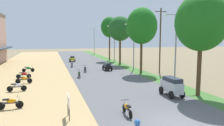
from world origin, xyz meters
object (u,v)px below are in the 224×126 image
at_px(parked_motorbike_nearest, 11,102).
at_px(car_sedan_black, 107,66).
at_px(streetlamp_farthest, 94,39).
at_px(median_tree_second, 142,26).
at_px(parked_motorbike_fourth, 24,75).
at_px(median_tree_nearest, 201,22).
at_px(motorbike_ahead_fifth, 72,64).
at_px(streetlamp_far, 114,41).
at_px(streetlamp_near, 176,44).
at_px(car_van_silver, 172,85).
at_px(car_sedan_yellow, 72,58).
at_px(utility_pole_near, 160,40).
at_px(median_tree_third, 120,29).
at_px(median_tree_fourth, 109,27).
at_px(parked_motorbike_second, 17,86).
at_px(motorbike_ahead_second, 127,108).
at_px(streetlamp_mid, 134,43).
at_px(street_signboard, 68,102).
at_px(motorbike_ahead_fourth, 85,69).
at_px(parked_motorbike_fifth, 28,69).
at_px(parked_motorbike_third, 24,79).
at_px(motorbike_ahead_third, 79,74).

height_order(parked_motorbike_nearest, car_sedan_black, car_sedan_black).
bearing_deg(streetlamp_farthest, median_tree_second, -90.35).
xyz_separation_m(parked_motorbike_fourth, median_tree_nearest, (15.92, -12.99, 5.97)).
bearing_deg(motorbike_ahead_fifth, streetlamp_far, 29.54).
bearing_deg(streetlamp_near, parked_motorbike_fourth, 151.75).
xyz_separation_m(car_van_silver, car_sedan_yellow, (-5.70, 29.95, -0.28)).
distance_m(parked_motorbike_nearest, car_sedan_black, 19.55).
bearing_deg(utility_pole_near, median_tree_third, 104.77).
bearing_deg(median_tree_fourth, streetlamp_farthest, 89.53).
bearing_deg(car_sedan_black, median_tree_second, -41.49).
bearing_deg(parked_motorbike_second, streetlamp_farthest, 69.17).
bearing_deg(motorbike_ahead_second, car_sedan_black, 79.02).
height_order(parked_motorbike_fourth, median_tree_nearest, median_tree_nearest).
xyz_separation_m(parked_motorbike_fourth, streetlamp_mid, (16.21, 3.31, 3.81)).
xyz_separation_m(median_tree_second, median_tree_fourth, (0.07, 17.62, 0.58)).
relative_size(streetlamp_farthest, car_sedan_black, 3.49).
height_order(parked_motorbike_nearest, car_van_silver, car_van_silver).
bearing_deg(streetlamp_near, streetlamp_far, 90.00).
bearing_deg(street_signboard, streetlamp_far, 67.99).
height_order(parked_motorbike_second, motorbike_ahead_fourth, motorbike_ahead_fourth).
xyz_separation_m(parked_motorbike_fifth, median_tree_fourth, (15.99, 12.12, 6.85)).
xyz_separation_m(streetlamp_near, car_sedan_black, (-4.35, 12.19, -3.76)).
height_order(parked_motorbike_second, streetlamp_mid, streetlamp_mid).
bearing_deg(motorbike_ahead_fifth, car_sedan_black, -47.20).
height_order(parked_motorbike_second, car_van_silver, car_van_silver).
bearing_deg(motorbike_ahead_second, utility_pole_near, 55.31).
distance_m(parked_motorbike_fourth, car_sedan_yellow, 19.08).
bearing_deg(streetlamp_near, median_tree_second, 91.46).
relative_size(parked_motorbike_third, street_signboard, 1.20).
height_order(median_tree_second, streetlamp_far, median_tree_second).
bearing_deg(motorbike_ahead_fourth, car_sedan_yellow, 91.78).
bearing_deg(street_signboard, car_sedan_black, 68.09).
bearing_deg(median_tree_third, car_sedan_yellow, 138.49).
bearing_deg(street_signboard, motorbike_ahead_third, 79.82).
relative_size(median_tree_fourth, motorbike_ahead_fifth, 5.35).
bearing_deg(streetlamp_near, motorbike_ahead_third, 141.80).
bearing_deg(parked_motorbike_second, motorbike_ahead_second, -48.65).
distance_m(parked_motorbike_fourth, streetlamp_near, 18.82).
height_order(parked_motorbike_second, motorbike_ahead_second, motorbike_ahead_second).
bearing_deg(streetlamp_mid, median_tree_third, 90.87).
bearing_deg(motorbike_ahead_third, streetlamp_near, -38.20).
xyz_separation_m(parked_motorbike_nearest, car_van_silver, (13.10, -0.19, 0.47)).
bearing_deg(median_tree_second, parked_motorbike_third, -168.81).
relative_size(parked_motorbike_third, motorbike_ahead_second, 1.00).
height_order(streetlamp_far, car_sedan_black, streetlamp_far).
height_order(median_tree_second, motorbike_ahead_fifth, median_tree_second).
bearing_deg(median_tree_second, parked_motorbike_nearest, -141.98).
relative_size(street_signboard, median_tree_fourth, 0.16).
relative_size(median_tree_second, streetlamp_mid, 1.26).
xyz_separation_m(streetlamp_near, streetlamp_mid, (0.00, 12.02, -0.14)).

